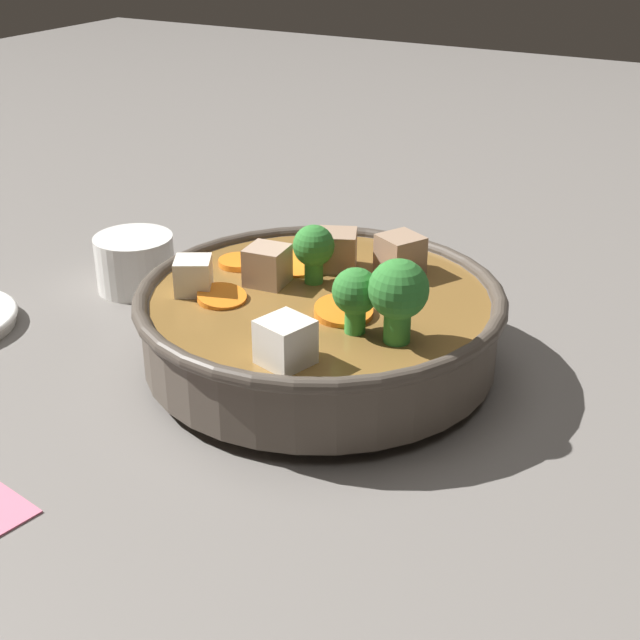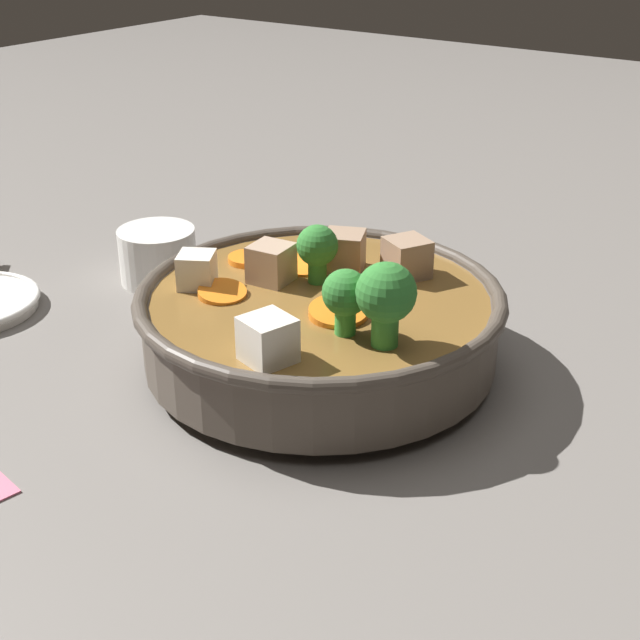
% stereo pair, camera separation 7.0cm
% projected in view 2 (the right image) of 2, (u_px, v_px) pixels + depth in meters
% --- Properties ---
extents(ground_plane, '(3.00, 3.00, 0.00)m').
position_uv_depth(ground_plane, '(320.00, 367.00, 0.72)').
color(ground_plane, slate).
extents(stirfry_bowl, '(0.29, 0.29, 0.12)m').
position_uv_depth(stirfry_bowl, '(320.00, 318.00, 0.70)').
color(stirfry_bowl, '#51473D').
rests_on(stirfry_bowl, ground_plane).
extents(tea_cup, '(0.07, 0.07, 0.05)m').
position_uv_depth(tea_cup, '(158.00, 255.00, 0.86)').
color(tea_cup, white).
rests_on(tea_cup, ground_plane).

